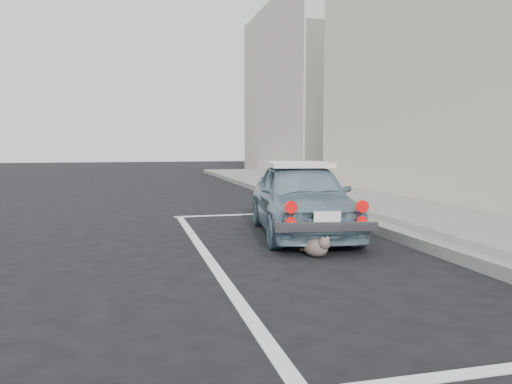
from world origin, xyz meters
TOP-DOWN VIEW (x-y plane):
  - ground at (0.00, 0.00)m, footprint 80.00×80.00m
  - building_far at (6.35, 20.00)m, footprint 3.50×10.00m
  - pline_front at (0.50, 6.50)m, footprint 3.00×0.12m
  - pline_side at (-0.90, 3.00)m, footprint 0.12×7.00m
  - retro_coupe at (0.73, 4.19)m, footprint 1.79×3.44m
  - cat at (0.39, 2.66)m, footprint 0.35×0.52m

SIDE VIEW (x-z plane):
  - ground at x=0.00m, z-range 0.00..0.00m
  - pline_front at x=0.50m, z-range 0.00..0.01m
  - pline_side at x=-0.90m, z-range 0.00..0.01m
  - cat at x=0.39m, z-range -0.01..0.27m
  - retro_coupe at x=0.73m, z-range 0.01..1.12m
  - building_far at x=6.35m, z-range 0.00..8.00m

